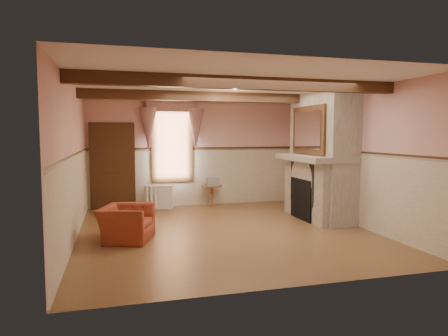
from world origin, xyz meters
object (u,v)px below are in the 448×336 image
object	(u,v)px
bowl	(317,154)
mantel_clock	(299,149)
radiator	(159,197)
side_table	(212,196)
armchair	(126,223)
oil_lamp	(302,148)

from	to	relation	value
bowl	mantel_clock	world-z (taller)	mantel_clock
radiator	side_table	bearing A→B (deg)	18.98
side_table	mantel_clock	xyz separation A→B (m)	(1.85, -1.30, 1.25)
armchair	side_table	bearing A→B (deg)	-19.05
bowl	mantel_clock	bearing A→B (deg)	90.00
radiator	mantel_clock	distance (m)	3.69
armchair	bowl	xyz separation A→B (m)	(4.10, 0.75, 1.15)
radiator	bowl	size ratio (longest dim) A/B	2.28
radiator	oil_lamp	world-z (taller)	oil_lamp
armchair	mantel_clock	size ratio (longest dim) A/B	3.95
radiator	bowl	world-z (taller)	bowl
side_table	bowl	xyz separation A→B (m)	(1.85, -2.17, 1.18)
mantel_clock	armchair	bearing A→B (deg)	-158.38
side_table	radiator	xyz separation A→B (m)	(-1.38, 0.00, 0.02)
bowl	side_table	bearing A→B (deg)	130.45
side_table	radiator	world-z (taller)	radiator
side_table	oil_lamp	xyz separation A→B (m)	(1.85, -1.47, 1.29)
armchair	radiator	distance (m)	3.05
oil_lamp	radiator	bearing A→B (deg)	155.51
mantel_clock	oil_lamp	distance (m)	0.18
armchair	mantel_clock	distance (m)	4.58
armchair	bowl	size ratio (longest dim) A/B	3.08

